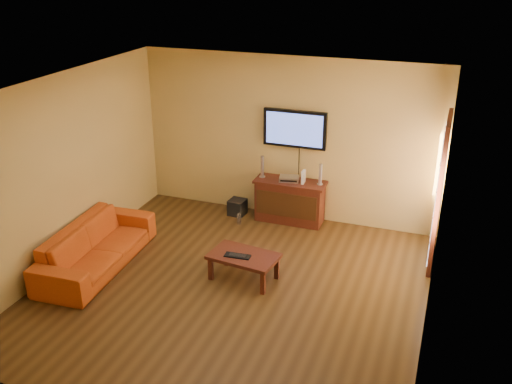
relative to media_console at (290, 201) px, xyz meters
The scene contains 14 objects.
ground_plane 2.30m from the media_console, 93.19° to the right, with size 5.00×5.00×0.00m, color #3B2610.
room_walls 2.12m from the media_console, 94.40° to the right, with size 5.00×5.00×5.00m.
french_door 2.50m from the media_console, 13.70° to the right, with size 0.07×1.02×2.22m.
media_console is the anchor object (origin of this frame).
television 1.20m from the media_console, 90.00° to the left, with size 1.04×0.08×0.61m.
coffee_table 1.98m from the media_console, 91.68° to the right, with size 0.98×0.66×0.38m.
sofa 3.19m from the media_console, 132.66° to the right, with size 2.11×0.62×0.83m, color #C44C15.
speaker_left 0.72m from the media_console, behind, with size 0.10×0.10×0.37m.
speaker_right 0.71m from the media_console, ahead, with size 0.10×0.10×0.35m.
av_receiver 0.39m from the media_console, 144.96° to the left, with size 0.32×0.23×0.07m, color silver.
game_console 0.51m from the media_console, ahead, with size 0.04×0.15×0.21m, color white.
subwoofer 0.94m from the media_console, behind, with size 0.27×0.27×0.27m, color black.
bottle 0.89m from the media_console, 151.39° to the right, with size 0.07×0.07×0.20m.
keyboard 2.05m from the media_console, 93.45° to the right, with size 0.36×0.16×0.02m.
Camera 1 is at (2.53, -6.03, 4.19)m, focal length 40.00 mm.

